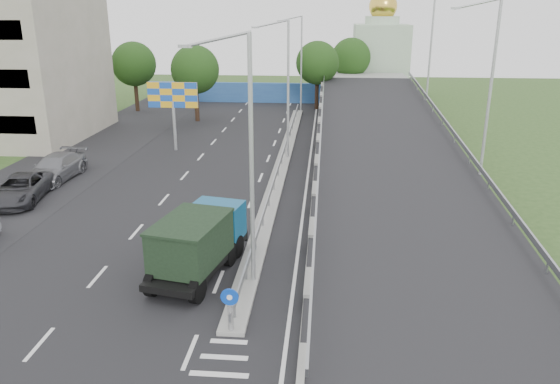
# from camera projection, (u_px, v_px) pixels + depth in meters

# --- Properties ---
(ground) EXTENTS (160.00, 160.00, 0.00)m
(ground) POSITION_uv_depth(u_px,v_px,m) (220.00, 373.00, 17.36)
(ground) COLOR #2D4C1E
(ground) RESTS_ON ground
(road_surface) EXTENTS (26.00, 90.00, 0.04)m
(road_surface) POSITION_uv_depth(u_px,v_px,m) (232.00, 182.00, 36.48)
(road_surface) COLOR black
(road_surface) RESTS_ON ground
(parking_strip) EXTENTS (8.00, 90.00, 0.05)m
(parking_strip) POSITION_uv_depth(u_px,v_px,m) (46.00, 177.00, 37.53)
(parking_strip) COLOR black
(parking_strip) RESTS_ON ground
(median) EXTENTS (1.00, 44.00, 0.20)m
(median) POSITION_uv_depth(u_px,v_px,m) (282.00, 165.00, 39.98)
(median) COLOR gray
(median) RESTS_ON ground
(overpass_ramp) EXTENTS (10.00, 50.00, 3.50)m
(overpass_ramp) POSITION_uv_depth(u_px,v_px,m) (387.00, 145.00, 38.84)
(overpass_ramp) COLOR gray
(overpass_ramp) RESTS_ON ground
(median_guardrail) EXTENTS (0.09, 44.00, 0.71)m
(median_guardrail) POSITION_uv_depth(u_px,v_px,m) (282.00, 156.00, 39.77)
(median_guardrail) COLOR gray
(median_guardrail) RESTS_ON median
(sign_bollard) EXTENTS (0.64, 0.23, 1.67)m
(sign_bollard) POSITION_uv_depth(u_px,v_px,m) (230.00, 309.00, 19.08)
(sign_bollard) COLOR black
(sign_bollard) RESTS_ON median
(lamp_post_near) EXTENTS (2.74, 0.18, 10.08)m
(lamp_post_near) POSITION_uv_depth(u_px,v_px,m) (246.00, 150.00, 21.15)
(lamp_post_near) COLOR #B2B5B7
(lamp_post_near) RESTS_ON median
(lamp_post_mid) EXTENTS (2.74, 0.18, 10.08)m
(lamp_post_mid) POSITION_uv_depth(u_px,v_px,m) (286.00, 83.00, 40.03)
(lamp_post_mid) COLOR #B2B5B7
(lamp_post_mid) RESTS_ON median
(lamp_post_far) EXTENTS (2.74, 0.18, 10.08)m
(lamp_post_far) POSITION_uv_depth(u_px,v_px,m) (300.00, 59.00, 58.90)
(lamp_post_far) COLOR #B2B5B7
(lamp_post_far) RESTS_ON median
(blue_wall) EXTENTS (30.00, 0.50, 2.40)m
(blue_wall) POSITION_uv_depth(u_px,v_px,m) (268.00, 93.00, 66.37)
(blue_wall) COLOR #294F97
(blue_wall) RESTS_ON ground
(church) EXTENTS (7.00, 7.00, 13.80)m
(church) POSITION_uv_depth(u_px,v_px,m) (380.00, 54.00, 71.47)
(church) COLOR #B2CCAD
(church) RESTS_ON ground
(billboard) EXTENTS (4.00, 0.24, 5.50)m
(billboard) POSITION_uv_depth(u_px,v_px,m) (173.00, 99.00, 43.17)
(billboard) COLOR #B2B5B7
(billboard) RESTS_ON ground
(tree_left_mid) EXTENTS (4.80, 4.80, 7.60)m
(tree_left_mid) POSITION_uv_depth(u_px,v_px,m) (195.00, 70.00, 54.26)
(tree_left_mid) COLOR black
(tree_left_mid) RESTS_ON ground
(tree_median_far) EXTENTS (4.80, 4.80, 7.60)m
(tree_median_far) POSITION_uv_depth(u_px,v_px,m) (317.00, 63.00, 60.83)
(tree_median_far) COLOR black
(tree_median_far) RESTS_ON ground
(tree_left_far) EXTENTS (4.80, 4.80, 7.60)m
(tree_left_far) POSITION_uv_depth(u_px,v_px,m) (134.00, 64.00, 59.63)
(tree_left_far) COLOR black
(tree_left_far) RESTS_ON ground
(tree_ramp_far) EXTENTS (4.80, 4.80, 7.60)m
(tree_ramp_far) POSITION_uv_depth(u_px,v_px,m) (351.00, 58.00, 67.12)
(tree_ramp_far) COLOR black
(tree_ramp_far) RESTS_ON ground
(dump_truck) EXTENTS (3.46, 6.56, 2.75)m
(dump_truck) POSITION_uv_depth(u_px,v_px,m) (199.00, 240.00, 23.54)
(dump_truck) COLOR black
(dump_truck) RESTS_ON ground
(parked_car_c) EXTENTS (3.42, 5.93, 1.56)m
(parked_car_c) POSITION_uv_depth(u_px,v_px,m) (20.00, 189.00, 32.60)
(parked_car_c) COLOR #2F2F34
(parked_car_c) RESTS_ON ground
(parked_car_d) EXTENTS (2.60, 5.84, 1.66)m
(parked_car_d) POSITION_uv_depth(u_px,v_px,m) (56.00, 168.00, 36.66)
(parked_car_d) COLOR slate
(parked_car_d) RESTS_ON ground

